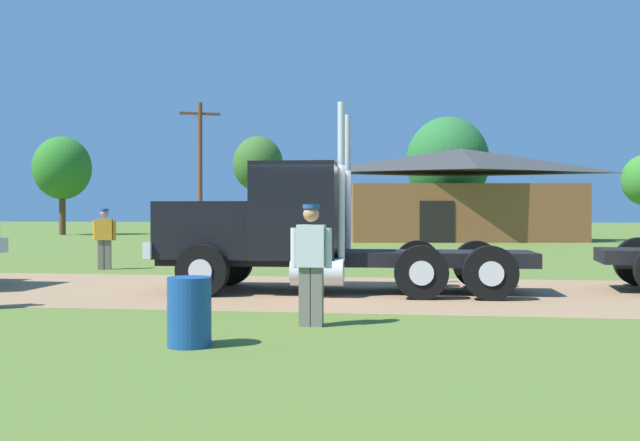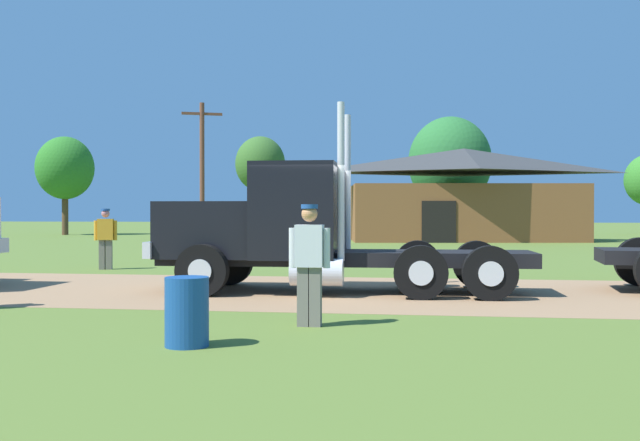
% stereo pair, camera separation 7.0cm
% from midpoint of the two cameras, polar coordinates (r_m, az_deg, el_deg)
% --- Properties ---
extents(ground_plane, '(200.00, 200.00, 0.00)m').
position_cam_midpoint_polar(ground_plane, '(14.79, -0.72, -5.59)').
color(ground_plane, '#586F2B').
extents(dirt_track, '(120.00, 6.35, 0.01)m').
position_cam_midpoint_polar(dirt_track, '(14.79, -0.72, -5.57)').
color(dirt_track, '#9B7551').
rests_on(dirt_track, ground_plane).
extents(truck_foreground_white, '(7.63, 2.81, 3.70)m').
position_cam_midpoint_polar(truck_foreground_white, '(14.68, -2.09, -0.86)').
color(truck_foreground_white, black).
rests_on(truck_foreground_white, ground_plane).
extents(visitor_by_barrel, '(0.59, 0.26, 1.72)m').
position_cam_midpoint_polar(visitor_by_barrel, '(10.20, -0.64, -3.16)').
color(visitor_by_barrel, silver).
rests_on(visitor_by_barrel, ground_plane).
extents(visitor_far_side, '(0.61, 0.37, 1.71)m').
position_cam_midpoint_polar(visitor_far_side, '(21.15, -16.47, -1.20)').
color(visitor_far_side, gold).
rests_on(visitor_far_side, ground_plane).
extents(steel_barrel, '(0.53, 0.53, 0.83)m').
position_cam_midpoint_polar(steel_barrel, '(8.87, -10.23, -7.09)').
color(steel_barrel, '#19478C').
rests_on(steel_barrel, ground_plane).
extents(shed_building, '(13.86, 7.71, 5.19)m').
position_cam_midpoint_polar(shed_building, '(41.38, 11.33, 1.92)').
color(shed_building, brown).
rests_on(shed_building, ground_plane).
extents(utility_pole_near, '(2.09, 0.95, 7.58)m').
position_cam_midpoint_polar(utility_pole_near, '(40.00, -9.24, 4.13)').
color(utility_pole_near, brown).
rests_on(utility_pole_near, ground_plane).
extents(tree_left, '(4.03, 4.03, 6.95)m').
position_cam_midpoint_polar(tree_left, '(54.18, -19.45, 3.91)').
color(tree_left, '#513823').
rests_on(tree_left, ground_plane).
extents(tree_mid, '(3.47, 3.47, 6.88)m').
position_cam_midpoint_polar(tree_mid, '(50.50, -4.70, 4.43)').
color(tree_mid, '#513823').
rests_on(tree_mid, ground_plane).
extents(tree_right, '(5.43, 5.43, 7.87)m').
position_cam_midpoint_polar(tree_right, '(48.24, 10.25, 4.53)').
color(tree_right, '#513823').
rests_on(tree_right, ground_plane).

